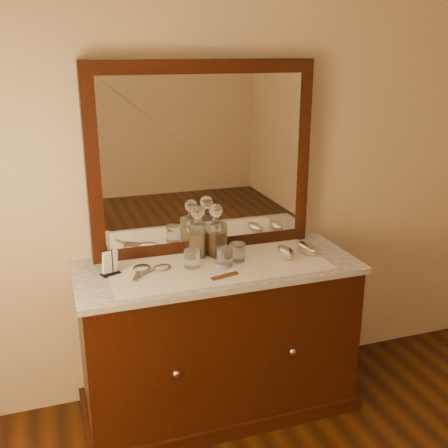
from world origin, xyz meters
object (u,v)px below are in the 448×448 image
at_px(dresser_cabinet, 218,341).
at_px(decanter_right, 216,236).
at_px(brush_near, 286,252).
at_px(hand_mirror_inner, 160,268).
at_px(brush_far, 307,248).
at_px(pin_dish, 223,265).
at_px(napkin_rack, 110,264).
at_px(comb, 225,276).
at_px(hand_mirror_outer, 141,269).
at_px(decanter_left, 198,237).
at_px(mirror_frame, 203,159).

xyz_separation_m(dresser_cabinet, decanter_right, (0.03, 0.12, 0.55)).
distance_m(brush_near, hand_mirror_inner, 0.67).
bearing_deg(dresser_cabinet, brush_near, -1.77).
relative_size(brush_far, hand_mirror_inner, 0.93).
distance_m(pin_dish, napkin_rack, 0.56).
height_order(comb, brush_near, brush_near).
bearing_deg(decanter_right, comb, -99.46).
bearing_deg(hand_mirror_outer, decanter_right, 11.36).
bearing_deg(napkin_rack, brush_far, -2.71).
height_order(napkin_rack, decanter_left, decanter_left).
distance_m(dresser_cabinet, napkin_rack, 0.73).
height_order(napkin_rack, hand_mirror_inner, napkin_rack).
relative_size(decanter_left, hand_mirror_outer, 1.26).
xyz_separation_m(decanter_right, brush_far, (0.48, -0.12, -0.09)).
relative_size(pin_dish, brush_near, 0.53).
distance_m(pin_dish, hand_mirror_inner, 0.32).
xyz_separation_m(comb, brush_far, (0.53, 0.16, 0.02)).
xyz_separation_m(comb, napkin_rack, (-0.52, 0.21, 0.05)).
xyz_separation_m(pin_dish, brush_near, (0.36, 0.02, 0.01)).
bearing_deg(hand_mirror_inner, decanter_left, 27.41).
relative_size(dresser_cabinet, mirror_frame, 1.17).
bearing_deg(hand_mirror_inner, hand_mirror_outer, 170.54).
relative_size(napkin_rack, brush_far, 0.79).
xyz_separation_m(pin_dish, brush_far, (0.49, 0.04, 0.02)).
bearing_deg(decanter_right, decanter_left, 166.91).
bearing_deg(mirror_frame, brush_near, -34.44).
xyz_separation_m(mirror_frame, hand_mirror_outer, (-0.39, -0.21, -0.49)).
xyz_separation_m(comb, decanter_left, (-0.05, 0.30, 0.10)).
distance_m(dresser_cabinet, decanter_right, 0.57).
distance_m(hand_mirror_outer, hand_mirror_inner, 0.09).
distance_m(decanter_left, decanter_right, 0.10).
distance_m(mirror_frame, hand_mirror_outer, 0.66).
xyz_separation_m(pin_dish, decanter_right, (0.01, 0.16, 0.10)).
bearing_deg(pin_dish, brush_near, 3.86).
height_order(comb, decanter_left, decanter_left).
bearing_deg(brush_near, brush_far, 6.04).
height_order(comb, napkin_rack, napkin_rack).
height_order(dresser_cabinet, hand_mirror_inner, hand_mirror_inner).
distance_m(decanter_right, hand_mirror_outer, 0.44).
relative_size(pin_dish, decanter_left, 0.31).
relative_size(mirror_frame, decanter_right, 4.24).
relative_size(brush_near, hand_mirror_inner, 0.86).
xyz_separation_m(brush_near, brush_far, (0.13, 0.01, 0.00)).
xyz_separation_m(dresser_cabinet, brush_far, (0.51, 0.00, 0.47)).
height_order(pin_dish, brush_far, brush_far).
xyz_separation_m(pin_dish, comb, (-0.04, -0.13, -0.00)).
relative_size(decanter_right, brush_near, 1.74).
relative_size(dresser_cabinet, brush_near, 8.59).
xyz_separation_m(comb, hand_mirror_inner, (-0.28, 0.18, 0.00)).
relative_size(decanter_left, decanter_right, 0.97).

